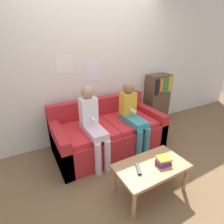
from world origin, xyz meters
TOP-DOWN VIEW (x-y plane):
  - ground_plane at (0.00, 0.00)m, footprint 10.00×10.00m
  - wall_back at (-0.00, 1.10)m, footprint 8.00×0.06m
  - couch at (0.00, 0.56)m, footprint 1.75×0.89m
  - coffee_table at (0.00, -0.51)m, footprint 0.83×0.48m
  - person_left at (-0.35, 0.36)m, footprint 0.24×0.60m
  - person_right at (0.33, 0.36)m, footprint 0.24×0.60m
  - tv_remote at (-0.18, -0.50)m, footprint 0.11×0.17m
  - book_stack at (0.13, -0.56)m, footprint 0.18×0.16m
  - bookshelf at (1.36, 0.91)m, footprint 0.49×0.29m

SIDE VIEW (x-z plane):
  - ground_plane at x=0.00m, z-range 0.00..0.00m
  - couch at x=0.00m, z-range -0.12..0.67m
  - coffee_table at x=0.00m, z-range 0.14..0.53m
  - tv_remote at x=-0.18m, z-range 0.38..0.40m
  - book_stack at x=0.13m, z-range 0.38..0.47m
  - bookshelf at x=1.36m, z-range 0.01..1.06m
  - person_right at x=0.33m, z-range 0.07..1.17m
  - person_left at x=-0.35m, z-range 0.07..1.21m
  - wall_back at x=0.00m, z-range 0.00..2.60m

